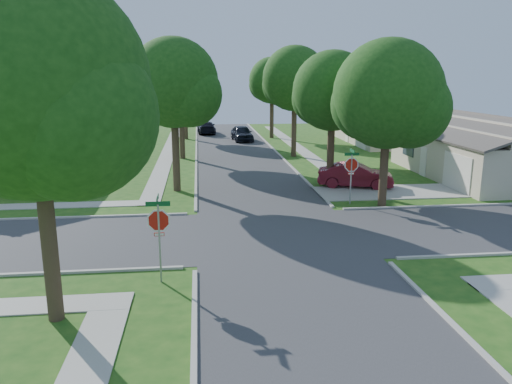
{
  "coord_description": "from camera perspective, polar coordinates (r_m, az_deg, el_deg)",
  "views": [
    {
      "loc": [
        -3.32,
        -20.63,
        6.8
      ],
      "look_at": [
        -0.79,
        1.33,
        1.6
      ],
      "focal_mm": 35.0,
      "sensor_mm": 36.0,
      "label": 1
    }
  ],
  "objects": [
    {
      "name": "car_curb_west",
      "position": [
        59.69,
        -5.69,
        7.34
      ],
      "size": [
        2.21,
        5.06,
        1.45
      ],
      "primitive_type": "imported",
      "rotation": [
        0.0,
        0.0,
        3.18
      ],
      "color": "black",
      "rests_on": "ground"
    },
    {
      "name": "tree_e_mid",
      "position": [
        42.41,
        4.53,
        12.46
      ],
      "size": [
        5.59,
        5.4,
        9.21
      ],
      "color": "#38281C",
      "rests_on": "ground"
    },
    {
      "name": "house_ne_near",
      "position": [
        37.43,
        24.65,
        3.92
      ],
      "size": [
        8.42,
        13.6,
        4.23
      ],
      "color": "#B7AC90",
      "rests_on": "ground"
    },
    {
      "name": "sidewalk_nw",
      "position": [
        47.2,
        -9.9,
        4.79
      ],
      "size": [
        1.2,
        40.0,
        0.04
      ],
      "primitive_type": "cube",
      "color": "#9E9B91",
      "rests_on": "ground"
    },
    {
      "name": "house_ne_far",
      "position": [
        53.51,
        14.75,
        7.14
      ],
      "size": [
        8.42,
        13.6,
        4.23
      ],
      "color": "#B7AC90",
      "rests_on": "ground"
    },
    {
      "name": "driveway",
      "position": [
        30.67,
        15.08,
        0.01
      ],
      "size": [
        8.8,
        3.6,
        0.05
      ],
      "primitive_type": "cube",
      "color": "#9E9B91",
      "rests_on": "ground"
    },
    {
      "name": "stop_sign_sw",
      "position": [
        16.68,
        -11.05,
        -3.63
      ],
      "size": [
        1.05,
        0.8,
        2.98
      ],
      "color": "gray",
      "rests_on": "ground"
    },
    {
      "name": "car_curb_east",
      "position": [
        52.9,
        -1.62,
        6.73
      ],
      "size": [
        2.31,
        4.89,
        1.61
      ],
      "primitive_type": "imported",
      "rotation": [
        0.0,
        0.0,
        0.09
      ],
      "color": "black",
      "rests_on": "ground"
    },
    {
      "name": "house_nw_far",
      "position": [
        54.39,
        -20.15,
        6.87
      ],
      "size": [
        8.42,
        13.6,
        4.23
      ],
      "color": "#B7AC90",
      "rests_on": "ground"
    },
    {
      "name": "tree_e_far",
      "position": [
        55.23,
        1.89,
        12.38
      ],
      "size": [
        5.17,
        5.0,
        8.72
      ],
      "color": "#38281C",
      "rests_on": "ground"
    },
    {
      "name": "sidewalk_ne",
      "position": [
        48.05,
        4.83,
        5.08
      ],
      "size": [
        1.2,
        40.0,
        0.04
      ],
      "primitive_type": "cube",
      "color": "#9E9B91",
      "rests_on": "ground"
    },
    {
      "name": "house_nw_near",
      "position": [
        38.18,
        -25.94,
        3.95
      ],
      "size": [
        8.42,
        13.6,
        4.23
      ],
      "color": "#B7AC90",
      "rests_on": "ground"
    },
    {
      "name": "tree_e_near",
      "position": [
        30.73,
        8.83,
        10.93
      ],
      "size": [
        4.97,
        4.8,
        8.28
      ],
      "color": "#38281C",
      "rests_on": "ground"
    },
    {
      "name": "road_ns",
      "position": [
        21.97,
        2.46,
        -4.79
      ],
      "size": [
        7.0,
        100.0,
        0.02
      ],
      "primitive_type": "cube",
      "color": "#333335",
      "rests_on": "ground"
    },
    {
      "name": "tree_w_mid",
      "position": [
        41.66,
        -8.58,
        12.67
      ],
      "size": [
        5.8,
        5.6,
        9.56
      ],
      "color": "#38281C",
      "rests_on": "ground"
    },
    {
      "name": "tree_w_near",
      "position": [
        29.67,
        -9.31,
        11.75
      ],
      "size": [
        5.38,
        5.2,
        8.97
      ],
      "color": "#38281C",
      "rests_on": "ground"
    },
    {
      "name": "stop_sign_ne",
      "position": [
        26.99,
        10.85,
        2.82
      ],
      "size": [
        1.05,
        0.8,
        2.98
      ],
      "color": "gray",
      "rests_on": "ground"
    },
    {
      "name": "tree_w_far",
      "position": [
        54.66,
        -8.12,
        11.76
      ],
      "size": [
        4.76,
        4.6,
        8.04
      ],
      "color": "#38281C",
      "rests_on": "ground"
    },
    {
      "name": "ground",
      "position": [
        21.97,
        2.46,
        -4.81
      ],
      "size": [
        100.0,
        100.0,
        0.0
      ],
      "primitive_type": "plane",
      "color": "#1E4D15",
      "rests_on": "ground"
    },
    {
      "name": "tree_sw_corner",
      "position": [
        14.25,
        -23.73,
        9.98
      ],
      "size": [
        6.21,
        6.0,
        9.55
      ],
      "color": "#38281C",
      "rests_on": "ground"
    },
    {
      "name": "car_driveway",
      "position": [
        31.43,
        11.29,
        1.89
      ],
      "size": [
        4.84,
        2.87,
        1.51
      ],
      "primitive_type": "imported",
      "rotation": [
        0.0,
        0.0,
        1.27
      ],
      "color": "#5C131E",
      "rests_on": "ground"
    },
    {
      "name": "tree_ne_corner",
      "position": [
        26.68,
        14.96,
        10.2
      ],
      "size": [
        5.8,
        5.6,
        8.66
      ],
      "color": "#38281C",
      "rests_on": "ground"
    }
  ]
}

